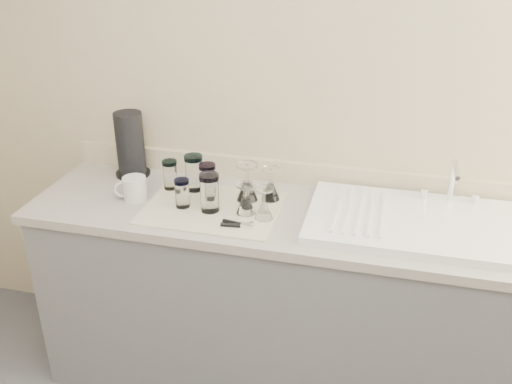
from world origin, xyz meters
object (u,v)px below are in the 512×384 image
(white_mug, at_px, (134,189))
(paper_towel_roll, at_px, (130,145))
(goblet_front_right, at_px, (264,208))
(tumbler_purple, at_px, (208,180))
(tumbler_blue, at_px, (182,193))
(can_opener, at_px, (238,225))
(goblet_front_left, at_px, (245,203))
(goblet_extra, at_px, (247,204))
(tumbler_teal, at_px, (170,174))
(goblet_back_left, at_px, (247,188))
(sink_unit, at_px, (414,222))
(goblet_back_right, at_px, (271,189))
(tumbler_lavender, at_px, (210,192))
(tumbler_cyan, at_px, (194,172))

(white_mug, xyz_separation_m, paper_towel_roll, (-0.12, 0.24, 0.10))
(white_mug, bearing_deg, goblet_front_right, -4.14)
(tumbler_purple, height_order, goblet_front_right, tumbler_purple)
(tumbler_blue, distance_m, can_opener, 0.29)
(goblet_front_left, relative_size, goblet_extra, 1.05)
(tumbler_teal, bearing_deg, can_opener, -34.32)
(tumbler_blue, distance_m, paper_towel_roll, 0.44)
(goblet_back_left, relative_size, paper_towel_roll, 0.54)
(sink_unit, relative_size, goblet_back_left, 5.05)
(paper_towel_roll, bearing_deg, goblet_back_right, -8.81)
(paper_towel_roll, bearing_deg, tumbler_teal, -25.12)
(goblet_front_right, bearing_deg, goblet_extra, 162.47)
(goblet_front_left, distance_m, white_mug, 0.49)
(tumbler_purple, distance_m, white_mug, 0.31)
(tumbler_purple, relative_size, tumbler_blue, 1.18)
(goblet_back_left, relative_size, white_mug, 1.08)
(sink_unit, height_order, tumbler_lavender, sink_unit)
(white_mug, bearing_deg, can_opener, -14.99)
(can_opener, bearing_deg, sink_unit, 15.44)
(tumbler_lavender, relative_size, goblet_extra, 1.32)
(tumbler_cyan, xyz_separation_m, paper_towel_roll, (-0.34, 0.10, 0.06))
(tumbler_lavender, bearing_deg, goblet_front_left, 5.85)
(sink_unit, bearing_deg, goblet_extra, -173.96)
(goblet_front_left, xyz_separation_m, goblet_extra, (0.01, -0.00, -0.00))
(goblet_back_left, bearing_deg, tumbler_teal, 175.93)
(sink_unit, distance_m, tumbler_purple, 0.86)
(tumbler_lavender, relative_size, can_opener, 1.24)
(tumbler_cyan, height_order, can_opener, tumbler_cyan)
(goblet_extra, xyz_separation_m, white_mug, (-0.50, 0.02, 0.00))
(can_opener, xyz_separation_m, paper_towel_roll, (-0.61, 0.37, 0.13))
(sink_unit, relative_size, goblet_front_right, 6.18)
(tumbler_lavender, xyz_separation_m, goblet_back_right, (0.22, 0.16, -0.03))
(tumbler_cyan, xyz_separation_m, can_opener, (0.27, -0.27, -0.07))
(goblet_front_left, bearing_deg, sink_unit, 5.71)
(goblet_back_left, xyz_separation_m, goblet_extra, (0.03, -0.12, -0.01))
(goblet_back_right, height_order, paper_towel_roll, paper_towel_roll)
(white_mug, relative_size, paper_towel_roll, 0.50)
(goblet_extra, height_order, paper_towel_roll, paper_towel_roll)
(goblet_extra, relative_size, can_opener, 0.94)
(tumbler_blue, height_order, goblet_back_left, goblet_back_left)
(goblet_back_right, distance_m, goblet_front_left, 0.16)
(goblet_back_left, bearing_deg, white_mug, -167.86)
(tumbler_teal, height_order, tumbler_purple, tumbler_purple)
(tumbler_blue, xyz_separation_m, can_opener, (0.27, -0.11, -0.05))
(tumbler_cyan, height_order, goblet_front_right, tumbler_cyan)
(goblet_back_right, distance_m, goblet_front_right, 0.17)
(goblet_back_right, bearing_deg, goblet_back_left, -162.87)
(tumbler_blue, xyz_separation_m, goblet_back_left, (0.24, 0.13, -0.01))
(sink_unit, height_order, white_mug, sink_unit)
(can_opener, bearing_deg, tumbler_purple, 130.48)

